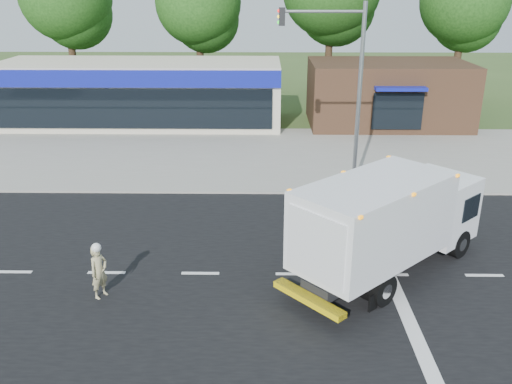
% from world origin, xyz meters
% --- Properties ---
extents(ground, '(120.00, 120.00, 0.00)m').
position_xyz_m(ground, '(0.00, 0.00, 0.00)').
color(ground, '#385123').
rests_on(ground, ground).
extents(road_asphalt, '(60.00, 14.00, 0.02)m').
position_xyz_m(road_asphalt, '(0.00, 0.00, 0.00)').
color(road_asphalt, black).
rests_on(road_asphalt, ground).
extents(sidewalk, '(60.00, 2.40, 0.12)m').
position_xyz_m(sidewalk, '(0.00, 8.20, 0.06)').
color(sidewalk, gray).
rests_on(sidewalk, ground).
extents(parking_apron, '(60.00, 9.00, 0.02)m').
position_xyz_m(parking_apron, '(0.00, 14.00, 0.01)').
color(parking_apron, gray).
rests_on(parking_apron, ground).
extents(lane_markings, '(55.20, 7.00, 0.01)m').
position_xyz_m(lane_markings, '(1.35, -1.35, 0.02)').
color(lane_markings, silver).
rests_on(lane_markings, road_asphalt).
extents(ems_box_truck, '(7.06, 6.76, 3.32)m').
position_xyz_m(ems_box_truck, '(2.85, 0.10, 1.91)').
color(ems_box_truck, black).
rests_on(ems_box_truck, ground).
extents(emergency_worker, '(0.64, 0.71, 1.74)m').
position_xyz_m(emergency_worker, '(-5.76, -1.37, 0.86)').
color(emergency_worker, tan).
rests_on(emergency_worker, ground).
extents(retail_strip_mall, '(18.00, 6.20, 4.00)m').
position_xyz_m(retail_strip_mall, '(-9.00, 19.93, 2.01)').
color(retail_strip_mall, beige).
rests_on(retail_strip_mall, ground).
extents(brown_storefront, '(10.00, 6.70, 4.00)m').
position_xyz_m(brown_storefront, '(7.00, 19.98, 2.00)').
color(brown_storefront, '#382316').
rests_on(brown_storefront, ground).
extents(traffic_signal_pole, '(3.51, 0.25, 8.00)m').
position_xyz_m(traffic_signal_pole, '(2.35, 7.60, 4.92)').
color(traffic_signal_pole, gray).
rests_on(traffic_signal_pole, ground).
extents(background_trees, '(36.77, 7.39, 12.10)m').
position_xyz_m(background_trees, '(-0.85, 28.16, 7.38)').
color(background_trees, '#332114').
rests_on(background_trees, ground).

